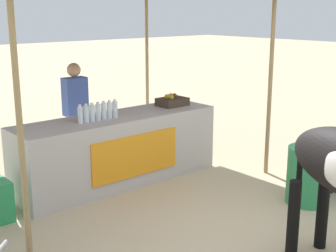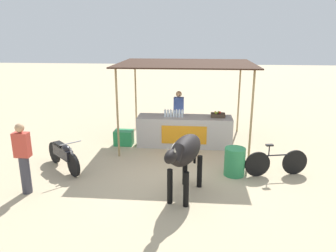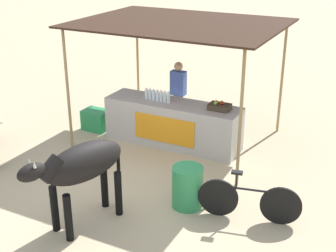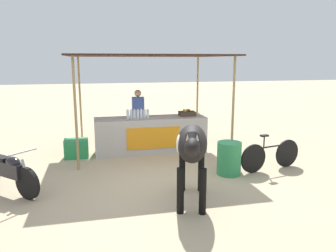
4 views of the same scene
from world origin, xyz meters
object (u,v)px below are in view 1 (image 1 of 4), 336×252
at_px(stall_counter, 119,149).
at_px(fruit_crate, 172,101).
at_px(water_barrel, 308,175).
at_px(vendor_behind_counter, 76,117).

height_order(stall_counter, fruit_crate, fruit_crate).
bearing_deg(fruit_crate, stall_counter, -177.04).
bearing_deg(stall_counter, water_barrel, -57.97).
height_order(stall_counter, vendor_behind_counter, vendor_behind_counter).
relative_size(fruit_crate, water_barrel, 0.60).
relative_size(stall_counter, vendor_behind_counter, 1.82).
height_order(fruit_crate, vendor_behind_counter, vendor_behind_counter).
bearing_deg(stall_counter, vendor_behind_counter, 107.31).
xyz_separation_m(stall_counter, fruit_crate, (1.05, 0.05, 0.55)).
bearing_deg(water_barrel, fruit_crate, 98.16).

